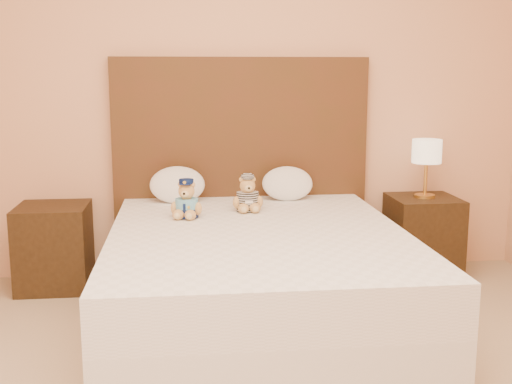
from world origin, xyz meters
TOP-DOWN VIEW (x-y plane):
  - bed at (0.00, 1.20)m, footprint 1.60×2.00m
  - headboard at (0.00, 2.21)m, footprint 1.75×0.08m
  - nightstand_left at (-1.25, 2.00)m, footprint 0.45×0.45m
  - nightstand_right at (1.25, 2.00)m, footprint 0.45×0.45m
  - lamp at (1.25, 2.00)m, footprint 0.20×0.20m
  - teddy_police at (-0.38, 1.55)m, footprint 0.24×0.23m
  - teddy_prisoner at (-0.01, 1.70)m, footprint 0.21×0.20m
  - pillow_left at (-0.44, 2.03)m, footprint 0.36×0.23m
  - pillow_right at (0.30, 2.03)m, footprint 0.34×0.22m

SIDE VIEW (x-z plane):
  - nightstand_left at x=-1.25m, z-range 0.00..0.55m
  - nightstand_right at x=1.25m, z-range 0.00..0.55m
  - bed at x=0.00m, z-range 0.00..0.55m
  - teddy_prisoner at x=-0.01m, z-range 0.55..0.77m
  - teddy_police at x=-0.38m, z-range 0.55..0.78m
  - pillow_right at x=0.30m, z-range 0.55..0.79m
  - pillow_left at x=-0.44m, z-range 0.55..0.81m
  - headboard at x=0.00m, z-range 0.00..1.50m
  - lamp at x=1.25m, z-range 0.65..1.05m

